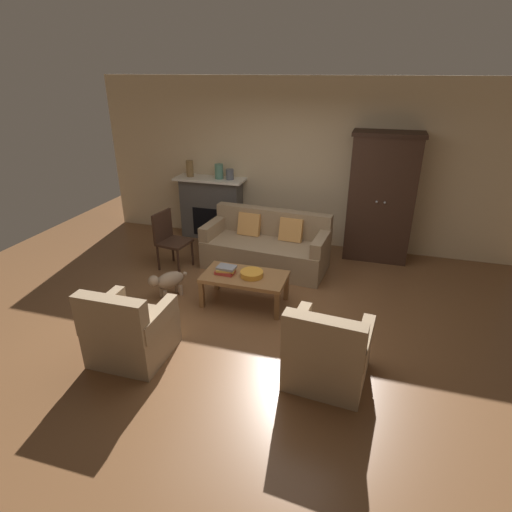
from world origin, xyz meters
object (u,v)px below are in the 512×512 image
(mantel_vase_slate, at_px, (230,174))
(coffee_table, at_px, (245,279))
(armchair_near_right, at_px, (327,354))
(armchair_near_left, at_px, (130,332))
(armoire, at_px, (381,198))
(fireplace, at_px, (212,207))
(mantel_vase_jade, at_px, (219,171))
(fruit_bowl, at_px, (252,274))
(side_chair_wooden, at_px, (169,237))
(couch, at_px, (267,247))
(dog, at_px, (168,281))
(book_stack, at_px, (226,270))
(mantel_vase_bronze, at_px, (190,169))

(mantel_vase_slate, bearing_deg, coffee_table, -65.69)
(armchair_near_right, bearing_deg, armchair_near_left, -173.53)
(armoire, xyz_separation_m, coffee_table, (-1.61, -2.07, -0.66))
(armchair_near_left, height_order, armchair_near_right, same)
(fireplace, bearing_deg, armchair_near_right, -52.23)
(mantel_vase_jade, bearing_deg, mantel_vase_slate, 0.00)
(fruit_bowl, bearing_deg, side_chair_wooden, 154.81)
(couch, bearing_deg, dog, -127.38)
(armoire, height_order, book_stack, armoire)
(couch, bearing_deg, book_stack, -100.19)
(fruit_bowl, xyz_separation_m, mantel_vase_slate, (-1.06, 2.13, 0.75))
(book_stack, relative_size, armchair_near_left, 0.30)
(mantel_vase_bronze, bearing_deg, armoire, -1.03)
(fireplace, distance_m, armchair_near_left, 3.63)
(coffee_table, bearing_deg, mantel_vase_slate, 114.31)
(mantel_vase_bronze, relative_size, dog, 0.58)
(book_stack, bearing_deg, fireplace, 116.64)
(couch, xyz_separation_m, fruit_bowl, (0.13, -1.21, 0.14))
(fruit_bowl, xyz_separation_m, armchair_near_left, (-0.92, -1.43, -0.14))
(book_stack, height_order, mantel_vase_bronze, mantel_vase_bronze)
(mantel_vase_bronze, bearing_deg, book_stack, -55.69)
(mantel_vase_bronze, bearing_deg, coffee_table, -51.04)
(side_chair_wooden, bearing_deg, fireplace, 84.57)
(mantel_vase_bronze, height_order, armchair_near_right, mantel_vase_bronze)
(dog, bearing_deg, mantel_vase_slate, 87.53)
(coffee_table, bearing_deg, armchair_near_left, -119.82)
(fruit_bowl, height_order, mantel_vase_slate, mantel_vase_slate)
(fireplace, distance_m, coffee_table, 2.54)
(armchair_near_left, bearing_deg, side_chair_wooden, 106.70)
(side_chair_wooden, bearing_deg, armoire, 23.36)
(armoire, xyz_separation_m, mantel_vase_jade, (-2.77, 0.06, 0.22))
(mantel_vase_slate, bearing_deg, couch, -44.83)
(mantel_vase_jade, bearing_deg, armchair_near_right, -54.06)
(couch, distance_m, mantel_vase_bronze, 2.14)
(armoire, bearing_deg, coffee_table, -127.86)
(armchair_near_left, bearing_deg, mantel_vase_bronze, 104.14)
(armoire, relative_size, coffee_table, 1.85)
(couch, distance_m, armchair_near_right, 2.73)
(mantel_vase_jade, distance_m, side_chair_wooden, 1.61)
(coffee_table, relative_size, mantel_vase_bronze, 3.86)
(couch, relative_size, fruit_bowl, 6.59)
(side_chair_wooden, distance_m, dog, 1.01)
(coffee_table, distance_m, fruit_bowl, 0.13)
(fireplace, xyz_separation_m, coffee_table, (1.34, -2.15, -0.20))
(couch, bearing_deg, armchair_near_left, -106.67)
(mantel_vase_slate, distance_m, side_chair_wooden, 1.64)
(armoire, distance_m, mantel_vase_jade, 2.78)
(armoire, height_order, mantel_vase_slate, armoire)
(couch, relative_size, side_chair_wooden, 2.20)
(book_stack, height_order, dog, book_stack)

